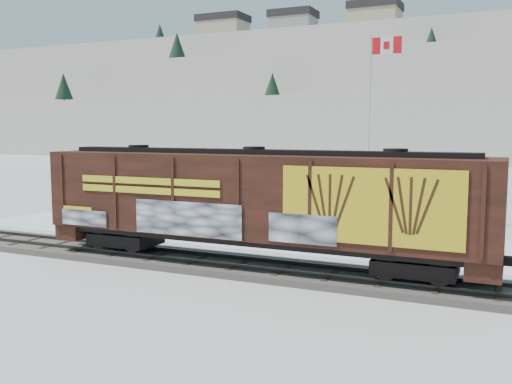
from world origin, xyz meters
The scene contains 9 objects.
ground centered at (0.00, 0.00, 0.00)m, with size 500.00×500.00×0.00m, color white.
rail_track centered at (0.00, 0.00, 0.15)m, with size 50.00×3.40×0.43m.
parking_strip centered at (0.00, 7.50, 0.01)m, with size 40.00×8.00×0.03m, color white.
hillside centered at (-0.05, 139.79, 14.37)m, with size 360.00×110.00×93.00m.
hopper_railcar centered at (0.58, -0.01, 3.02)m, with size 19.06×3.06×4.66m.
flagpole centered at (2.17, 13.62, 4.28)m, with size 2.30×0.90×11.56m.
car_silver centered at (-2.38, 8.25, 0.71)m, with size 1.61×3.99×1.36m, color #B4B7BC.
car_white centered at (-4.87, 7.91, 0.80)m, with size 1.63×4.67×1.54m, color white.
car_dark centered at (6.30, 6.59, 0.80)m, with size 2.15×5.28×1.53m, color #202329.
Camera 1 is at (10.32, -21.16, 5.92)m, focal length 40.00 mm.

